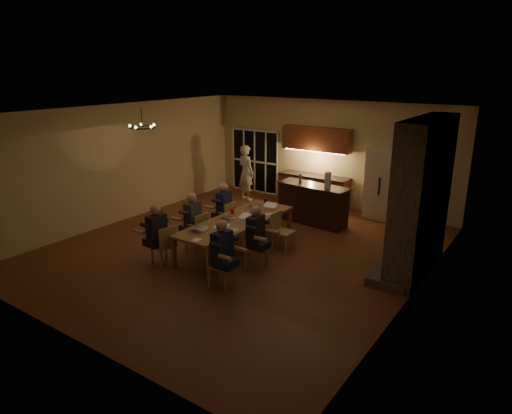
% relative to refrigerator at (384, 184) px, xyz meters
% --- Properties ---
extents(floor, '(9.00, 9.00, 0.00)m').
position_rel_refrigerator_xyz_m(floor, '(-1.90, -4.15, -1.00)').
color(floor, brown).
rests_on(floor, ground).
extents(back_wall, '(8.00, 0.04, 3.20)m').
position_rel_refrigerator_xyz_m(back_wall, '(-1.90, 0.37, 0.60)').
color(back_wall, tan).
rests_on(back_wall, ground).
extents(left_wall, '(0.04, 9.00, 3.20)m').
position_rel_refrigerator_xyz_m(left_wall, '(-5.92, -4.15, 0.60)').
color(left_wall, tan).
rests_on(left_wall, ground).
extents(right_wall, '(0.04, 9.00, 3.20)m').
position_rel_refrigerator_xyz_m(right_wall, '(2.12, -4.15, 0.60)').
color(right_wall, tan).
rests_on(right_wall, ground).
extents(ceiling, '(8.00, 9.00, 0.04)m').
position_rel_refrigerator_xyz_m(ceiling, '(-1.90, -4.15, 2.22)').
color(ceiling, white).
rests_on(ceiling, back_wall).
extents(french_doors, '(1.86, 0.08, 2.10)m').
position_rel_refrigerator_xyz_m(french_doors, '(-4.60, 0.32, 0.05)').
color(french_doors, black).
rests_on(french_doors, ground).
extents(fireplace, '(0.58, 2.50, 3.20)m').
position_rel_refrigerator_xyz_m(fireplace, '(1.80, -2.95, 0.60)').
color(fireplace, '#6C6254').
rests_on(fireplace, ground).
extents(kitchenette, '(2.24, 0.68, 2.40)m').
position_rel_refrigerator_xyz_m(kitchenette, '(-2.20, 0.05, 0.20)').
color(kitchenette, brown).
rests_on(kitchenette, ground).
extents(refrigerator, '(0.90, 0.68, 2.00)m').
position_rel_refrigerator_xyz_m(refrigerator, '(0.00, 0.00, 0.00)').
color(refrigerator, beige).
rests_on(refrigerator, ground).
extents(dining_table, '(1.10, 3.27, 0.75)m').
position_rel_refrigerator_xyz_m(dining_table, '(-1.94, -4.25, -0.62)').
color(dining_table, '#A56C42').
rests_on(dining_table, ground).
extents(bar_island, '(2.05, 0.86, 1.08)m').
position_rel_refrigerator_xyz_m(bar_island, '(-1.41, -1.51, -0.46)').
color(bar_island, black).
rests_on(bar_island, ground).
extents(chair_left_near, '(0.51, 0.51, 0.89)m').
position_rel_refrigerator_xyz_m(chair_left_near, '(-2.79, -5.78, -0.55)').
color(chair_left_near, tan).
rests_on(chair_left_near, ground).
extents(chair_left_mid, '(0.47, 0.47, 0.89)m').
position_rel_refrigerator_xyz_m(chair_left_mid, '(-2.79, -4.71, -0.55)').
color(chair_left_mid, tan).
rests_on(chair_left_mid, ground).
extents(chair_left_far, '(0.45, 0.45, 0.89)m').
position_rel_refrigerator_xyz_m(chair_left_far, '(-2.80, -3.65, -0.55)').
color(chair_left_far, tan).
rests_on(chair_left_far, ground).
extents(chair_right_near, '(0.49, 0.49, 0.89)m').
position_rel_refrigerator_xyz_m(chair_right_near, '(-1.08, -5.87, -0.55)').
color(chair_right_near, tan).
rests_on(chair_right_near, ground).
extents(chair_right_mid, '(0.55, 0.55, 0.89)m').
position_rel_refrigerator_xyz_m(chair_right_mid, '(-1.05, -4.75, -0.55)').
color(chair_right_mid, tan).
rests_on(chair_right_mid, ground).
extents(chair_right_far, '(0.45, 0.45, 0.89)m').
position_rel_refrigerator_xyz_m(chair_right_far, '(-1.08, -3.59, -0.55)').
color(chair_right_far, tan).
rests_on(chair_right_far, ground).
extents(person_left_near, '(0.63, 0.63, 1.38)m').
position_rel_refrigerator_xyz_m(person_left_near, '(-2.82, -5.90, -0.31)').
color(person_left_near, '#23252D').
rests_on(person_left_near, ground).
extents(person_right_near, '(0.62, 0.62, 1.38)m').
position_rel_refrigerator_xyz_m(person_right_near, '(-1.04, -5.90, -0.31)').
color(person_right_near, '#1C2846').
rests_on(person_right_near, ground).
extents(person_left_mid, '(0.68, 0.68, 1.38)m').
position_rel_refrigerator_xyz_m(person_left_mid, '(-2.81, -4.79, -0.31)').
color(person_left_mid, '#383C42').
rests_on(person_left_mid, ground).
extents(person_right_mid, '(0.62, 0.62, 1.38)m').
position_rel_refrigerator_xyz_m(person_right_mid, '(-1.05, -4.77, -0.31)').
color(person_right_mid, '#23252D').
rests_on(person_right_mid, ground).
extents(person_left_far, '(0.68, 0.68, 1.38)m').
position_rel_refrigerator_xyz_m(person_left_far, '(-2.79, -3.64, -0.31)').
color(person_left_far, '#1C2846').
rests_on(person_left_far, ground).
extents(standing_person, '(0.74, 0.59, 1.78)m').
position_rel_refrigerator_xyz_m(standing_person, '(-4.26, -0.67, -0.11)').
color(standing_person, silver).
rests_on(standing_person, ground).
extents(chandelier, '(0.62, 0.62, 0.03)m').
position_rel_refrigerator_xyz_m(chandelier, '(-4.32, -4.76, 1.75)').
color(chandelier, black).
rests_on(chandelier, ceiling).
extents(laptop_a, '(0.32, 0.28, 0.23)m').
position_rel_refrigerator_xyz_m(laptop_a, '(-2.19, -5.26, -0.14)').
color(laptop_a, silver).
rests_on(laptop_a, dining_table).
extents(laptop_b, '(0.35, 0.32, 0.23)m').
position_rel_refrigerator_xyz_m(laptop_b, '(-1.71, -5.16, -0.14)').
color(laptop_b, silver).
rests_on(laptop_b, dining_table).
extents(laptop_c, '(0.39, 0.36, 0.23)m').
position_rel_refrigerator_xyz_m(laptop_c, '(-2.15, -4.27, -0.14)').
color(laptop_c, silver).
rests_on(laptop_c, dining_table).
extents(laptop_d, '(0.36, 0.33, 0.23)m').
position_rel_refrigerator_xyz_m(laptop_d, '(-1.72, -4.32, -0.14)').
color(laptop_d, silver).
rests_on(laptop_d, dining_table).
extents(laptop_e, '(0.34, 0.30, 0.23)m').
position_rel_refrigerator_xyz_m(laptop_e, '(-2.20, -3.12, -0.14)').
color(laptop_e, silver).
rests_on(laptop_e, dining_table).
extents(laptop_f, '(0.35, 0.31, 0.23)m').
position_rel_refrigerator_xyz_m(laptop_f, '(-1.71, -3.26, -0.14)').
color(laptop_f, silver).
rests_on(laptop_f, dining_table).
extents(mug_front, '(0.07, 0.07, 0.10)m').
position_rel_refrigerator_xyz_m(mug_front, '(-1.95, -4.68, -0.20)').
color(mug_front, silver).
rests_on(mug_front, dining_table).
extents(mug_mid, '(0.07, 0.07, 0.10)m').
position_rel_refrigerator_xyz_m(mug_mid, '(-1.84, -3.75, -0.20)').
color(mug_mid, silver).
rests_on(mug_mid, dining_table).
extents(mug_back, '(0.08, 0.08, 0.10)m').
position_rel_refrigerator_xyz_m(mug_back, '(-2.29, -3.43, -0.20)').
color(mug_back, silver).
rests_on(mug_back, dining_table).
extents(redcup_near, '(0.08, 0.08, 0.12)m').
position_rel_refrigerator_xyz_m(redcup_near, '(-1.52, -5.58, -0.19)').
color(redcup_near, '#BB0C0F').
rests_on(redcup_near, dining_table).
extents(redcup_mid, '(0.09, 0.09, 0.12)m').
position_rel_refrigerator_xyz_m(redcup_mid, '(-2.31, -3.93, -0.19)').
color(redcup_mid, '#BB0C0F').
rests_on(redcup_mid, dining_table).
extents(redcup_far, '(0.08, 0.08, 0.12)m').
position_rel_refrigerator_xyz_m(redcup_far, '(-1.85, -2.93, -0.19)').
color(redcup_far, '#BB0C0F').
rests_on(redcup_far, dining_table).
extents(can_silver, '(0.07, 0.07, 0.12)m').
position_rel_refrigerator_xyz_m(can_silver, '(-1.93, -4.93, -0.19)').
color(can_silver, '#B2B2B7').
rests_on(can_silver, dining_table).
extents(can_cola, '(0.06, 0.06, 0.12)m').
position_rel_refrigerator_xyz_m(can_cola, '(-2.10, -2.80, -0.19)').
color(can_cola, '#3F0F0C').
rests_on(can_cola, dining_table).
extents(plate_near, '(0.27, 0.27, 0.02)m').
position_rel_refrigerator_xyz_m(plate_near, '(-1.58, -4.87, -0.24)').
color(plate_near, silver).
rests_on(plate_near, dining_table).
extents(plate_left, '(0.23, 0.23, 0.02)m').
position_rel_refrigerator_xyz_m(plate_left, '(-2.19, -5.15, -0.24)').
color(plate_left, silver).
rests_on(plate_left, dining_table).
extents(plate_far, '(0.23, 0.23, 0.02)m').
position_rel_refrigerator_xyz_m(plate_far, '(-1.52, -3.52, -0.24)').
color(plate_far, silver).
rests_on(plate_far, dining_table).
extents(notepad, '(0.21, 0.25, 0.01)m').
position_rel_refrigerator_xyz_m(notepad, '(-1.83, -5.75, -0.24)').
color(notepad, white).
rests_on(notepad, dining_table).
extents(bar_bottle, '(0.08, 0.08, 0.24)m').
position_rel_refrigerator_xyz_m(bar_bottle, '(-1.86, -1.44, 0.20)').
color(bar_bottle, '#99999E').
rests_on(bar_bottle, bar_island).
extents(bar_blender, '(0.15, 0.15, 0.43)m').
position_rel_refrigerator_xyz_m(bar_blender, '(-0.95, -1.61, 0.30)').
color(bar_blender, silver).
rests_on(bar_blender, bar_island).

